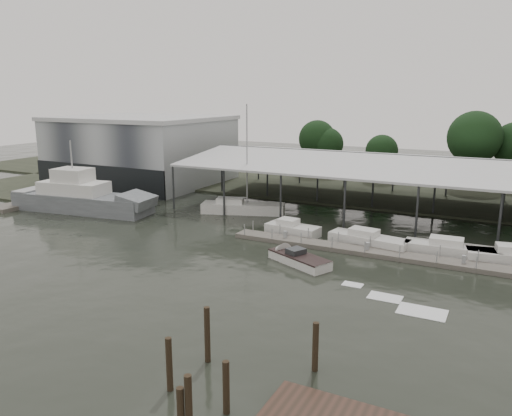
% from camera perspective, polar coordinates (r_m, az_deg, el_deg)
% --- Properties ---
extents(ground, '(200.00, 200.00, 0.00)m').
position_cam_1_polar(ground, '(43.01, -9.54, -6.18)').
color(ground, black).
rests_on(ground, ground).
extents(land_strip_far, '(140.00, 30.00, 0.30)m').
position_cam_1_polar(land_strip_far, '(79.54, 8.83, 2.76)').
color(land_strip_far, '#363A2B').
rests_on(land_strip_far, ground).
extents(land_strip_west, '(20.00, 40.00, 0.30)m').
position_cam_1_polar(land_strip_west, '(90.89, -18.54, 3.51)').
color(land_strip_west, '#363A2B').
rests_on(land_strip_west, ground).
extents(storage_warehouse, '(24.50, 20.50, 10.50)m').
position_cam_1_polar(storage_warehouse, '(82.03, -12.91, 6.56)').
color(storage_warehouse, '#A1A8AC').
rests_on(storage_warehouse, ground).
extents(covered_boat_shed, '(58.24, 24.00, 6.96)m').
position_cam_1_polar(covered_boat_shed, '(61.32, 19.98, 4.83)').
color(covered_boat_shed, '#B9BCBE').
rests_on(covered_boat_shed, ground).
extents(trawler_dock, '(3.00, 18.00, 0.50)m').
position_cam_1_polar(trawler_dock, '(72.97, -21.98, 1.17)').
color(trawler_dock, '#625E56').
rests_on(trawler_dock, ground).
extents(floating_dock, '(28.00, 2.00, 1.40)m').
position_cam_1_polar(floating_dock, '(45.55, 13.81, -5.02)').
color(floating_dock, '#625E56').
rests_on(floating_dock, ground).
extents(grey_trawler, '(18.59, 6.80, 8.84)m').
position_cam_1_polar(grey_trawler, '(63.83, -19.19, 1.04)').
color(grey_trawler, slate).
rests_on(grey_trawler, ground).
extents(white_sailboat, '(10.12, 5.70, 13.02)m').
position_cam_1_polar(white_sailboat, '(59.59, -1.64, 0.03)').
color(white_sailboat, silver).
rests_on(white_sailboat, ground).
extents(speedboat_underway, '(16.44, 8.75, 2.00)m').
position_cam_1_polar(speedboat_underway, '(42.51, 4.48, -5.71)').
color(speedboat_underway, silver).
rests_on(speedboat_underway, ground).
extents(moored_cruiser_0, '(5.63, 2.76, 1.70)m').
position_cam_1_polar(moored_cruiser_0, '(50.46, 4.14, -2.43)').
color(moored_cruiser_0, silver).
rests_on(moored_cruiser_0, ground).
extents(moored_cruiser_1, '(7.67, 3.25, 1.70)m').
position_cam_1_polar(moored_cruiser_1, '(47.79, 12.69, -3.60)').
color(moored_cruiser_1, silver).
rests_on(moored_cruiser_1, ground).
extents(moored_cruiser_2, '(8.07, 2.51, 1.70)m').
position_cam_1_polar(moored_cruiser_2, '(47.06, 21.39, -4.46)').
color(moored_cruiser_2, silver).
rests_on(moored_cruiser_2, ground).
extents(mooring_pilings, '(5.90, 8.13, 3.80)m').
position_cam_1_polar(mooring_pilings, '(24.36, -4.55, -18.92)').
color(mooring_pilings, '#302618').
rests_on(mooring_pilings, ground).
extents(horizon_tree_line, '(69.12, 10.07, 11.56)m').
position_cam_1_polar(horizon_tree_line, '(80.94, 26.55, 6.30)').
color(horizon_tree_line, black).
rests_on(horizon_tree_line, ground).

